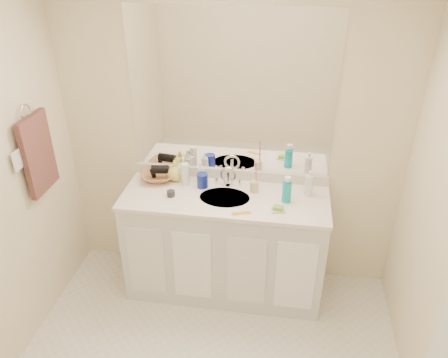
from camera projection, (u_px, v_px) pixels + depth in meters
name	position (u px, v px, depth m)	size (l,w,h in m)	color
wall_back	(231.00, 141.00, 3.28)	(2.60, 0.02, 2.40)	beige
vanity_cabinet	(225.00, 245.00, 3.42)	(1.50, 0.55, 0.85)	silver
countertop	(225.00, 198.00, 3.21)	(1.52, 0.57, 0.03)	white
backsplash	(230.00, 174.00, 3.40)	(1.52, 0.03, 0.08)	silver
sink_basin	(225.00, 199.00, 3.19)	(0.37, 0.37, 0.02)	#B7AEA0
faucet	(228.00, 179.00, 3.31)	(0.02, 0.02, 0.11)	silver
mirror	(231.00, 95.00, 3.09)	(1.48, 0.01, 1.20)	white
blue_mug	(202.00, 180.00, 3.28)	(0.08, 0.08, 0.11)	navy
tan_cup	(254.00, 186.00, 3.23)	(0.06, 0.06, 0.09)	#C7BD8C
toothbrush	(256.00, 174.00, 3.18)	(0.01, 0.01, 0.20)	#F6407D
mouthwash_bottle	(287.00, 192.00, 3.10)	(0.07, 0.07, 0.16)	#0EA0AB
clear_pump_bottle	(309.00, 185.00, 3.18)	(0.06, 0.06, 0.16)	white
soap_dish	(278.00, 210.00, 3.03)	(0.10, 0.08, 0.01)	silver
green_soap	(278.00, 208.00, 3.02)	(0.07, 0.05, 0.02)	#79B92D
orange_comb	(241.00, 213.00, 3.00)	(0.13, 0.03, 0.01)	orange
dark_jar	(171.00, 193.00, 3.19)	(0.06, 0.06, 0.04)	#27262B
extra_white_bottle	(185.00, 174.00, 3.29)	(0.06, 0.06, 0.18)	white
soap_bottle_white	(201.00, 172.00, 3.34)	(0.07, 0.07, 0.17)	silver
soap_bottle_cream	(184.00, 169.00, 3.37)	(0.08, 0.09, 0.19)	beige
soap_bottle_yellow	(175.00, 170.00, 3.37)	(0.13, 0.13, 0.16)	#E1D457
wicker_basket	(158.00, 176.00, 3.40)	(0.26, 0.26, 0.06)	#9F6340
hair_dryer	(160.00, 169.00, 3.37)	(0.07, 0.07, 0.13)	black
towel_ring	(26.00, 112.00, 2.82)	(0.11, 0.11, 0.01)	silver
hand_towel	(38.00, 154.00, 2.97)	(0.04, 0.32, 0.55)	#3D2220
switch_plate	(17.00, 161.00, 2.77)	(0.01, 0.09, 0.13)	white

